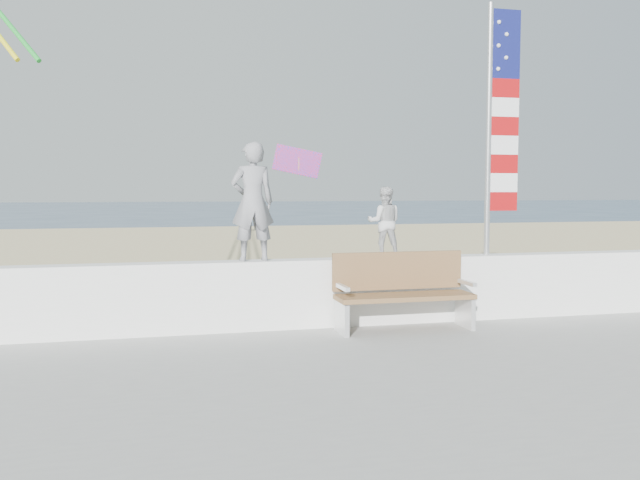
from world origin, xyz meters
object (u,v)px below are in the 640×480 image
at_px(bench, 402,290).
at_px(child, 384,222).
at_px(adult, 252,202).
at_px(flag, 497,119).

bearing_deg(bench, child, 101.46).
xyz_separation_m(adult, flag, (3.46, -0.00, 1.15)).
xyz_separation_m(bench, flag, (1.56, 0.45, 2.30)).
bearing_deg(adult, flag, 178.75).
relative_size(child, bench, 0.54).
bearing_deg(flag, adult, 180.00).
distance_m(child, bench, 0.99).
bearing_deg(flag, bench, -163.81).
bearing_deg(flag, child, 179.99).
height_order(adult, child, adult).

